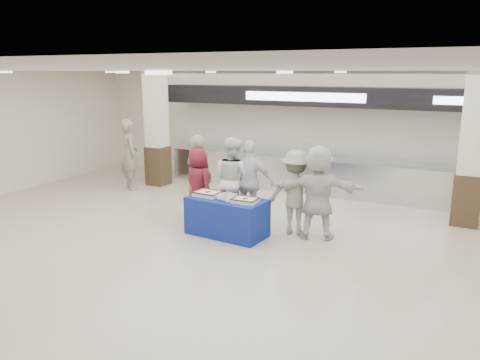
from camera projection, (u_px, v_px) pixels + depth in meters
The scene contains 15 objects.
ground at pixel (200, 259), 8.10m from camera, with size 14.00×14.00×0.00m, color beige.
serving_line at pixel (306, 149), 12.52m from camera, with size 8.70×0.85×2.80m.
column_left at pixel (157, 132), 13.17m from camera, with size 0.55×0.55×3.20m.
column_right at pixel (472, 154), 9.63m from camera, with size 0.55×0.55×3.20m.
display_table at pixel (227, 217), 9.25m from camera, with size 1.55×0.78×0.75m, color navy.
sheet_cake_left at pixel (208, 193), 9.35m from camera, with size 0.54×0.43×0.10m.
sheet_cake_right at pixel (245, 200), 8.88m from camera, with size 0.47×0.37×0.10m.
cupcake_tray at pixel (228, 197), 9.13m from camera, with size 0.54×0.48×0.07m.
civilian_maroon at pixel (198, 184), 10.17m from camera, with size 0.78×0.51×1.59m, color maroon.
soldier_a at pixel (199, 176), 10.36m from camera, with size 0.67×0.44×1.85m, color slate.
chef_tall at pixel (233, 180), 9.96m from camera, with size 0.90×0.70×1.85m, color white.
chef_short at pixel (250, 182), 9.89m from camera, with size 1.05×0.44×1.79m, color white.
soldier_b at pixel (295, 192), 9.24m from camera, with size 1.10×0.63×1.70m, color slate.
civilian_white at pixel (318, 192), 8.95m from camera, with size 1.72×0.55×1.85m, color silver.
soldier_bg at pixel (130, 155), 12.76m from camera, with size 0.71×0.46×1.93m, color slate.
Camera 1 is at (4.06, -6.44, 3.18)m, focal length 35.00 mm.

